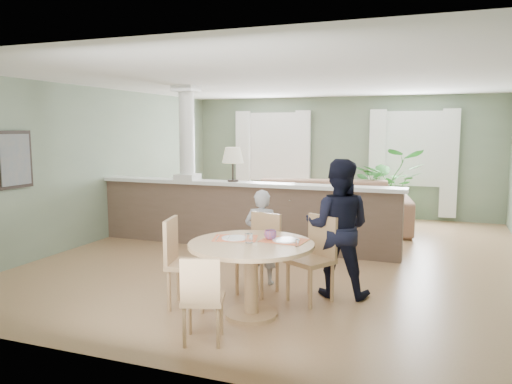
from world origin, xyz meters
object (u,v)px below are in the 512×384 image
at_px(chair_far_man, 315,254).
at_px(chair_near, 202,296).
at_px(chair_side, 182,258).
at_px(dining_table, 252,258).
at_px(man_person, 338,228).
at_px(sofa, 322,206).
at_px(houseplant, 388,186).
at_px(child_person, 262,237).
at_px(chair_far_boy, 261,249).

height_order(chair_far_man, chair_near, chair_far_man).
relative_size(chair_near, chair_side, 0.84).
relative_size(dining_table, man_person, 0.81).
xyz_separation_m(sofa, houseplant, (1.12, 1.18, 0.31)).
height_order(sofa, chair_near, sofa).
distance_m(chair_near, child_person, 1.93).
distance_m(chair_far_man, child_person, 0.88).
bearing_deg(houseplant, chair_far_man, -93.31).
bearing_deg(dining_table, houseplant, 82.20).
height_order(chair_far_man, man_person, man_person).
bearing_deg(chair_far_man, dining_table, -95.09).
bearing_deg(chair_side, dining_table, -102.92).
relative_size(chair_far_boy, child_person, 0.79).
relative_size(chair_side, man_person, 0.61).
xyz_separation_m(chair_near, child_person, (-0.11, 1.92, 0.15)).
bearing_deg(chair_far_boy, dining_table, -63.76).
height_order(dining_table, chair_far_boy, chair_far_boy).
xyz_separation_m(sofa, chair_near, (0.15, -5.46, -0.02)).
bearing_deg(sofa, chair_far_boy, -98.62).
bearing_deg(child_person, dining_table, 98.35).
bearing_deg(dining_table, chair_far_boy, 103.39).
height_order(chair_side, man_person, man_person).
xyz_separation_m(chair_far_man, man_person, (0.21, 0.27, 0.27)).
height_order(houseplant, chair_far_man, houseplant).
relative_size(dining_table, chair_near, 1.58).
height_order(chair_far_boy, chair_near, chair_far_boy).
bearing_deg(houseplant, chair_side, -105.61).
xyz_separation_m(chair_far_man, child_person, (-0.79, 0.37, 0.07)).
bearing_deg(houseplant, child_person, -102.96).
distance_m(dining_table, chair_side, 0.83).
height_order(sofa, man_person, man_person).
bearing_deg(chair_side, sofa, -19.52).
relative_size(sofa, chair_side, 3.32).
xyz_separation_m(child_person, man_person, (1.00, -0.10, 0.21)).
xyz_separation_m(chair_far_boy, man_person, (0.90, 0.21, 0.29)).
bearing_deg(chair_far_boy, sofa, 104.84).
height_order(chair_far_boy, chair_side, chair_side).
bearing_deg(child_person, chair_far_boy, 101.36).
height_order(chair_far_man, chair_side, chair_side).
relative_size(houseplant, child_person, 1.30).
height_order(dining_table, chair_far_man, chair_far_man).
bearing_deg(chair_side, man_person, -70.20).
height_order(chair_far_boy, chair_far_man, chair_far_man).
xyz_separation_m(chair_far_boy, child_person, (-0.10, 0.31, 0.08)).
relative_size(sofa, houseplant, 2.09).
relative_size(sofa, man_person, 2.03).
height_order(houseplant, chair_near, houseplant).
bearing_deg(chair_far_boy, chair_side, -115.98).
height_order(sofa, chair_far_boy, sofa).
bearing_deg(man_person, chair_far_boy, 9.83).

